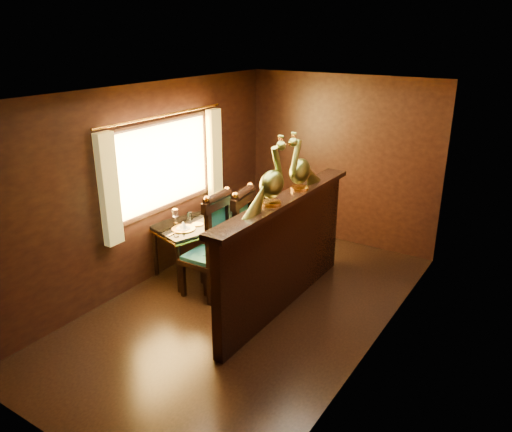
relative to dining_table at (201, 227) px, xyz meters
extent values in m
plane|color=black|center=(1.05, -0.48, -0.65)|extent=(5.00, 5.00, 0.00)
cube|color=black|center=(1.05, 2.02, 0.60)|extent=(3.00, 0.04, 2.50)
cube|color=black|center=(1.05, -2.98, 0.60)|extent=(3.00, 0.04, 2.50)
cube|color=black|center=(-0.45, -0.48, 0.60)|extent=(0.04, 5.00, 2.50)
cube|color=black|center=(2.55, -0.48, 0.60)|extent=(0.04, 5.00, 2.50)
cube|color=beige|center=(1.05, -0.48, 1.85)|extent=(3.00, 5.00, 0.04)
cube|color=#FFC672|center=(-0.45, -0.18, 0.80)|extent=(0.01, 1.70, 1.05)
cube|color=yellow|center=(-0.35, -1.15, 0.75)|extent=(0.10, 0.22, 1.30)
cube|color=yellow|center=(-0.35, 0.79, 0.75)|extent=(0.10, 0.22, 1.30)
cylinder|color=gold|center=(-0.37, -0.18, 1.45)|extent=(0.03, 2.20, 0.03)
cube|color=black|center=(1.38, -0.18, 0.00)|extent=(0.12, 2.60, 1.30)
cube|color=#353819|center=(1.31, -0.18, 0.05)|extent=(0.02, 2.20, 0.95)
cube|color=black|center=(1.38, -0.18, 0.68)|extent=(0.26, 2.70, 0.06)
cube|color=black|center=(0.00, 0.00, 0.05)|extent=(1.04, 1.35, 0.04)
cube|color=gold|center=(0.00, 0.00, 0.02)|extent=(1.06, 1.38, 0.02)
cylinder|color=black|center=(-0.44, -0.43, -0.32)|extent=(0.06, 0.06, 0.66)
cylinder|color=black|center=(0.12, -0.60, -0.32)|extent=(0.06, 0.06, 0.66)
cylinder|color=black|center=(-0.12, 0.60, -0.32)|extent=(0.06, 0.06, 0.66)
cylinder|color=black|center=(0.44, 0.42, -0.32)|extent=(0.06, 0.06, 0.66)
cylinder|color=orange|center=(-0.02, -0.32, 0.08)|extent=(0.30, 0.30, 0.01)
cone|color=white|center=(-0.02, -0.32, 0.13)|extent=(0.11, 0.11, 0.10)
cylinder|color=orange|center=(0.15, 0.26, 0.08)|extent=(0.30, 0.30, 0.01)
cone|color=white|center=(0.15, 0.26, 0.13)|extent=(0.11, 0.11, 0.10)
cylinder|color=silver|center=(-0.27, 0.07, 0.10)|extent=(0.03, 0.03, 0.06)
cylinder|color=silver|center=(-0.24, 0.08, 0.10)|extent=(0.03, 0.03, 0.06)
cube|color=black|center=(0.43, -0.46, -0.18)|extent=(0.50, 0.50, 0.06)
cube|color=#14505A|center=(0.43, -0.46, -0.13)|extent=(0.45, 0.45, 0.05)
cube|color=#14505A|center=(0.64, -0.45, 0.22)|extent=(0.05, 0.38, 0.62)
cube|color=black|center=(0.23, -0.66, -0.43)|extent=(0.05, 0.05, 0.43)
cube|color=black|center=(0.63, -0.65, -0.43)|extent=(0.05, 0.05, 0.43)
cube|color=black|center=(0.22, -0.26, -0.43)|extent=(0.05, 0.05, 0.43)
cube|color=black|center=(0.62, -0.25, -0.43)|extent=(0.05, 0.05, 0.43)
sphere|color=gold|center=(0.64, -0.65, 0.69)|extent=(0.07, 0.07, 0.07)
sphere|color=gold|center=(0.63, -0.25, 0.69)|extent=(0.07, 0.07, 0.07)
cube|color=black|center=(0.63, -0.26, -0.18)|extent=(0.56, 0.56, 0.06)
cube|color=#14505A|center=(0.63, -0.26, -0.12)|extent=(0.51, 0.51, 0.05)
cube|color=#14505A|center=(0.84, -0.23, 0.24)|extent=(0.10, 0.39, 0.63)
cube|color=black|center=(0.46, -0.50, -0.43)|extent=(0.05, 0.05, 0.44)
cube|color=black|center=(0.86, -0.43, -0.43)|extent=(0.05, 0.05, 0.44)
cube|color=black|center=(0.39, -0.10, -0.43)|extent=(0.05, 0.05, 0.44)
cube|color=black|center=(0.79, -0.03, -0.43)|extent=(0.05, 0.05, 0.44)
sphere|color=gold|center=(0.87, -0.43, 0.71)|extent=(0.07, 0.07, 0.07)
sphere|color=gold|center=(0.81, -0.03, 0.71)|extent=(0.07, 0.07, 0.07)
camera|label=1|loc=(3.92, -4.72, 2.45)|focal=35.00mm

